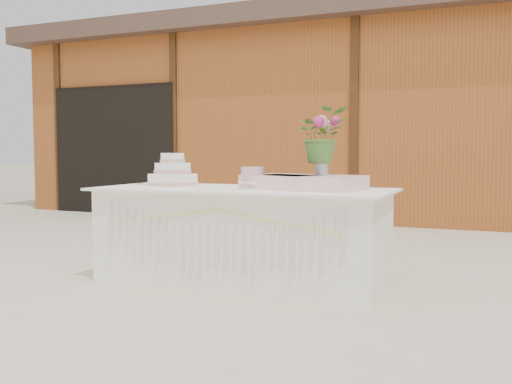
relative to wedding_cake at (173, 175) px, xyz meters
The scene contains 9 objects.
ground 1.11m from the wedding_cake, ahead, with size 80.00×80.00×0.00m, color beige.
barn 6.00m from the wedding_cake, 83.43° to the left, with size 12.60×4.60×3.30m.
cake_table 0.85m from the wedding_cake, ahead, with size 2.40×1.00×0.77m.
wedding_cake is the anchor object (origin of this frame).
pink_cake_stand 0.83m from the wedding_cake, ahead, with size 0.24×0.24×0.17m.
satin_runner 1.20m from the wedding_cake, ahead, with size 0.88×0.51×0.11m, color #FFCFCD.
flower_vase 1.33m from the wedding_cake, ahead, with size 0.10×0.10×0.14m, color #BCBCC1.
bouquet 1.38m from the wedding_cake, ahead, with size 0.39×0.34×0.43m, color #426D2B.
loose_flowers 0.35m from the wedding_cake, behind, with size 0.13×0.30×0.02m, color pink, non-canonical shape.
Camera 1 is at (1.87, -4.19, 1.06)m, focal length 40.00 mm.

